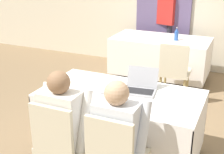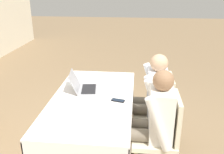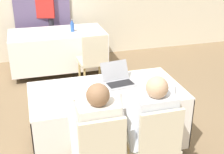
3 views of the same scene
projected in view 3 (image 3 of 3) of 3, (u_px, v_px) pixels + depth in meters
ground_plane at (107, 146)px, 3.72m from camera, size 24.00×24.00×0.00m
conference_table_near at (107, 104)px, 3.49m from camera, size 1.68×0.88×0.75m
conference_table_far at (57, 42)px, 5.58m from camera, size 1.68×0.88×0.75m
laptop at (119, 80)px, 3.55m from camera, size 0.37×0.36×0.22m
cell_phone at (109, 102)px, 3.15m from camera, size 0.10×0.15×0.01m
paper_beside_laptop at (79, 87)px, 3.47m from camera, size 0.21×0.30×0.00m
paper_centre_table at (102, 90)px, 3.40m from camera, size 0.23×0.31×0.00m
paper_left_edge at (134, 78)px, 3.70m from camera, size 0.24×0.31×0.00m
water_bottle at (72, 26)px, 5.49m from camera, size 0.07×0.07×0.22m
chair_near_left at (100, 153)px, 2.79m from camera, size 0.44×0.44×0.92m
chair_near_right at (155, 143)px, 2.92m from camera, size 0.44×0.44×0.92m
chair_far_spare at (93, 58)px, 4.95m from camera, size 0.47×0.47×0.92m
person_checkered_shirt at (97, 131)px, 2.81m from camera, size 0.50×0.52×1.18m
person_white_shirt at (151, 123)px, 2.94m from camera, size 0.50×0.52×1.18m
person_red_shirt at (46, 14)px, 6.06m from camera, size 0.38×0.28×1.59m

